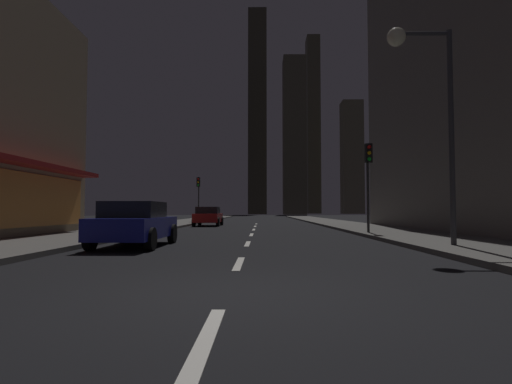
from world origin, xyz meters
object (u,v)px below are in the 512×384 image
(fire_hydrant_far_left, at_px, (152,223))
(car_parked_far, at_px, (208,216))
(car_parked_near, at_px, (135,224))
(street_lamp_right, at_px, (423,82))
(traffic_light_near_right, at_px, (368,167))
(traffic_light_far_left, at_px, (198,189))

(fire_hydrant_far_left, bearing_deg, car_parked_far, 72.73)
(car_parked_near, distance_m, fire_hydrant_far_left, 10.46)
(car_parked_near, bearing_deg, street_lamp_right, -5.75)
(car_parked_far, relative_size, fire_hydrant_far_left, 6.48)
(car_parked_near, height_order, street_lamp_right, street_lamp_right)
(car_parked_near, relative_size, fire_hydrant_far_left, 6.48)
(street_lamp_right, bearing_deg, fire_hydrant_far_left, 135.44)
(fire_hydrant_far_left, distance_m, traffic_light_near_right, 12.50)
(car_parked_far, bearing_deg, street_lamp_right, -64.11)
(car_parked_far, bearing_deg, traffic_light_far_left, 105.04)
(car_parked_near, height_order, traffic_light_far_left, traffic_light_far_left)
(traffic_light_far_left, height_order, street_lamp_right, street_lamp_right)
(fire_hydrant_far_left, distance_m, traffic_light_far_left, 14.73)
(car_parked_near, xyz_separation_m, street_lamp_right, (8.98, -0.90, 4.33))
(car_parked_far, bearing_deg, traffic_light_near_right, -52.23)
(car_parked_near, height_order, fire_hydrant_far_left, car_parked_near)
(fire_hydrant_far_left, height_order, traffic_light_near_right, traffic_light_near_right)
(car_parked_far, bearing_deg, car_parked_near, -90.00)
(traffic_light_near_right, bearing_deg, traffic_light_far_left, 120.31)
(traffic_light_near_right, xyz_separation_m, street_lamp_right, (-0.12, -6.76, 1.87))
(car_parked_near, relative_size, traffic_light_near_right, 1.01)
(fire_hydrant_far_left, xyz_separation_m, traffic_light_near_right, (11.40, -4.35, 2.74))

